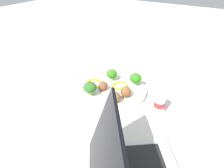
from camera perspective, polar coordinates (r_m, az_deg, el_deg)
ground_plane at (r=0.81m, az=-0.00°, el=-2.16°), size 4.00×4.00×0.00m
plate at (r=0.80m, az=-0.00°, el=-1.69°), size 0.28×0.28×0.02m
broccoli_floret_near_rim at (r=0.83m, az=-0.08°, el=2.95°), size 0.05×0.05×0.05m
broccoli_floret_mid_left at (r=0.74m, az=-6.45°, el=-1.01°), size 0.05×0.05×0.06m
broccoli_floret_front_right at (r=0.80m, az=6.89°, el=1.71°), size 0.05×0.05×0.05m
meatball_center at (r=0.74m, az=4.02°, el=-2.24°), size 0.04×0.04×0.04m
meatball_far_rim at (r=0.71m, az=0.93°, el=-3.84°), size 0.04×0.04×0.04m
meatball_front_right at (r=0.78m, az=-2.65°, el=-0.54°), size 0.04×0.04×0.04m
pepper_ring_front_right at (r=0.83m, az=-5.36°, el=0.32°), size 0.09×0.09×0.01m
pepper_ring_near_rim at (r=0.81m, az=2.32°, el=-0.45°), size 0.07×0.07×0.01m
napkin at (r=0.94m, az=-12.55°, el=2.66°), size 0.17×0.13×0.01m
fork at (r=0.93m, az=-13.71°, el=2.58°), size 0.12×0.02×0.01m
knife at (r=0.95m, az=-12.14°, el=3.49°), size 0.15×0.02×0.01m
yogurt_bottle at (r=0.71m, az=13.79°, el=-5.26°), size 0.04×0.04×0.08m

